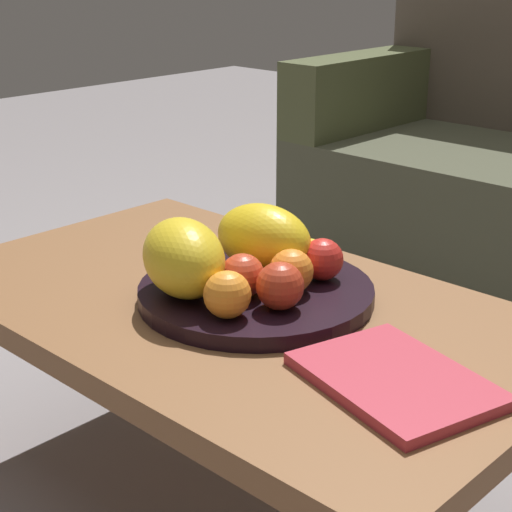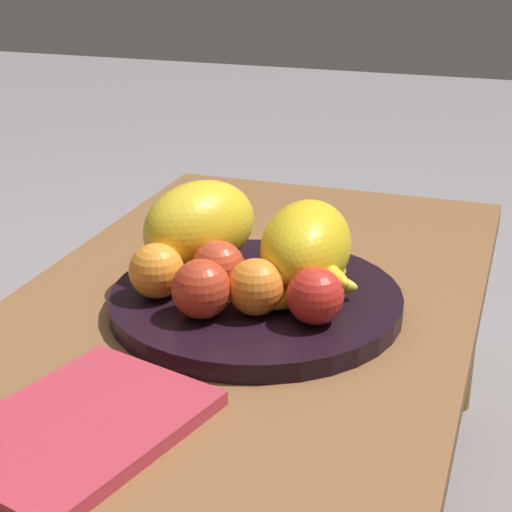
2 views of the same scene
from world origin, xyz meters
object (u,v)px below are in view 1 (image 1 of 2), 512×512
(melon_smaller_beside, at_px, (184,258))
(apple_front, at_px, (242,276))
(coffee_table, at_px, (235,327))
(fruit_bowl, at_px, (256,293))
(apple_right, at_px, (322,259))
(magazine, at_px, (396,380))
(apple_left, at_px, (280,286))
(banana_bunch, at_px, (277,258))
(melon_large_front, at_px, (264,238))
(orange_front, at_px, (227,295))
(orange_left, at_px, (291,271))

(melon_smaller_beside, distance_m, apple_front, 0.09)
(coffee_table, height_order, melon_smaller_beside, melon_smaller_beside)
(fruit_bowl, distance_m, apple_right, 0.12)
(apple_right, xyz_separation_m, magazine, (0.26, -0.17, -0.05))
(coffee_table, relative_size, apple_front, 15.02)
(apple_front, distance_m, apple_left, 0.07)
(apple_right, relative_size, banana_bunch, 0.41)
(melon_smaller_beside, distance_m, banana_bunch, 0.17)
(melon_smaller_beside, bearing_deg, melon_large_front, 81.83)
(apple_right, distance_m, banana_bunch, 0.08)
(orange_front, bearing_deg, melon_large_front, 117.10)
(melon_large_front, bearing_deg, apple_left, -37.97)
(fruit_bowl, height_order, magazine, fruit_bowl)
(apple_front, distance_m, banana_bunch, 0.11)
(melon_smaller_beside, bearing_deg, coffee_table, 63.17)
(orange_front, bearing_deg, magazine, 8.18)
(fruit_bowl, height_order, melon_large_front, melon_large_front)
(melon_large_front, relative_size, apple_left, 2.42)
(coffee_table, distance_m, magazine, 0.35)
(melon_smaller_beside, relative_size, orange_front, 2.50)
(banana_bunch, bearing_deg, melon_large_front, -174.05)
(melon_large_front, height_order, apple_right, melon_large_front)
(coffee_table, xyz_separation_m, apple_front, (0.04, -0.02, 0.10))
(orange_front, relative_size, apple_right, 1.03)
(apple_left, distance_m, apple_right, 0.14)
(apple_left, bearing_deg, coffee_table, 173.14)
(banana_bunch, distance_m, magazine, 0.36)
(fruit_bowl, distance_m, banana_bunch, 0.07)
(melon_large_front, distance_m, apple_right, 0.10)
(orange_left, bearing_deg, melon_large_front, 158.45)
(coffee_table, xyz_separation_m, orange_front, (0.07, -0.09, 0.10))
(apple_left, xyz_separation_m, apple_right, (-0.03, 0.13, -0.00))
(coffee_table, height_order, magazine, magazine)
(apple_front, xyz_separation_m, apple_right, (0.04, 0.14, -0.00))
(orange_front, relative_size, magazine, 0.28)
(orange_front, bearing_deg, banana_bunch, 109.09)
(fruit_bowl, relative_size, orange_front, 5.35)
(melon_large_front, distance_m, banana_bunch, 0.04)
(coffee_table, bearing_deg, orange_left, 30.45)
(fruit_bowl, bearing_deg, apple_left, -24.63)
(apple_front, bearing_deg, coffee_table, 152.03)
(apple_front, bearing_deg, melon_large_front, 116.42)
(orange_front, height_order, apple_front, orange_front)
(orange_front, bearing_deg, orange_left, 87.59)
(fruit_bowl, distance_m, melon_large_front, 0.10)
(coffee_table, bearing_deg, orange_front, -50.48)
(apple_front, bearing_deg, magazine, -5.63)
(coffee_table, height_order, apple_left, apple_left)
(melon_large_front, xyz_separation_m, orange_front, (0.09, -0.17, -0.02))
(magazine, bearing_deg, coffee_table, -172.86)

